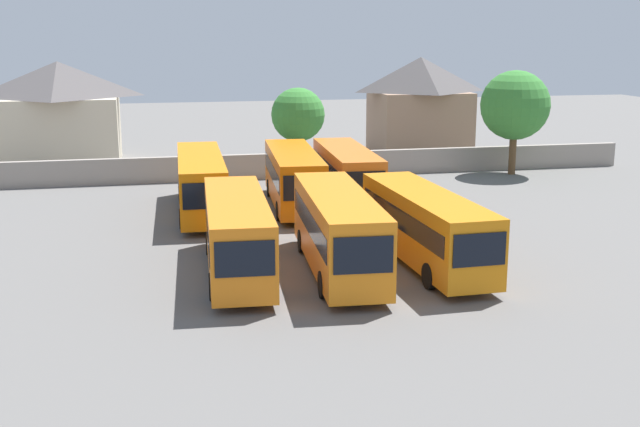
% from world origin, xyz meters
% --- Properties ---
extents(ground, '(140.00, 140.00, 0.00)m').
position_xyz_m(ground, '(0.00, 18.00, 0.00)').
color(ground, '#605E5B').
extents(depot_boundary_wall, '(56.00, 0.50, 1.80)m').
position_xyz_m(depot_boundary_wall, '(0.00, 23.06, 0.90)').
color(depot_boundary_wall, gray).
rests_on(depot_boundary_wall, ground).
extents(bus_1, '(3.12, 10.97, 3.37)m').
position_xyz_m(bus_1, '(-4.26, 0.33, 1.93)').
color(bus_1, orange).
rests_on(bus_1, ground).
extents(bus_2, '(3.28, 11.22, 3.51)m').
position_xyz_m(bus_2, '(0.11, -0.28, 2.00)').
color(bus_2, orange).
rests_on(bus_2, ground).
extents(bus_3, '(2.87, 11.35, 3.28)m').
position_xyz_m(bus_3, '(4.26, 0.10, 1.88)').
color(bus_3, orange).
rests_on(bus_3, ground).
extents(bus_4, '(2.94, 12.11, 3.38)m').
position_xyz_m(bus_4, '(-4.97, 12.75, 1.94)').
color(bus_4, orange).
rests_on(bus_4, ground).
extents(bus_5, '(3.39, 11.22, 3.40)m').
position_xyz_m(bus_5, '(0.58, 13.24, 1.94)').
color(bus_5, orange).
rests_on(bus_5, ground).
extents(bus_6, '(3.05, 10.54, 3.45)m').
position_xyz_m(bus_6, '(3.87, 13.21, 1.97)').
color(bus_6, orange).
rests_on(bus_6, ground).
extents(house_terrace_left, '(9.40, 8.39, 8.07)m').
position_xyz_m(house_terrace_left, '(-14.57, 33.20, 4.13)').
color(house_terrace_left, beige).
rests_on(house_terrace_left, ground).
extents(house_terrace_centre, '(8.10, 6.54, 8.26)m').
position_xyz_m(house_terrace_centre, '(14.88, 31.74, 4.22)').
color(house_terrace_centre, '#9E7A60').
rests_on(house_terrace_centre, ground).
extents(tree_left_of_lot, '(5.06, 5.06, 7.63)m').
position_xyz_m(tree_left_of_lot, '(18.46, 21.06, 5.08)').
color(tree_left_of_lot, brown).
rests_on(tree_left_of_lot, ground).
extents(tree_behind_wall, '(4.02, 4.02, 6.30)m').
position_xyz_m(tree_behind_wall, '(3.17, 25.56, 4.25)').
color(tree_behind_wall, brown).
rests_on(tree_behind_wall, ground).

